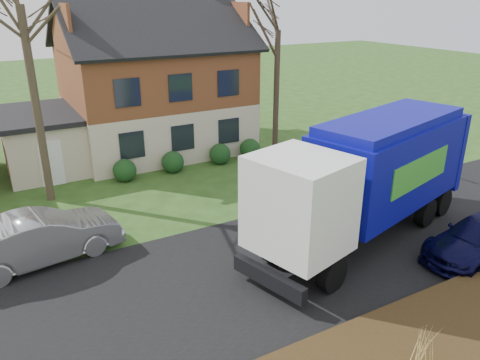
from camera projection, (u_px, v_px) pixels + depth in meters
ground at (252, 273)px, 14.70m from camera, size 120.00×120.00×0.00m
road at (252, 273)px, 14.69m from camera, size 80.00×7.00×0.02m
main_house at (146, 77)px, 25.19m from camera, size 12.95×8.95×9.26m
garbage_truck at (371, 173)px, 16.05m from camera, size 10.28×5.16×4.26m
silver_sedan at (41, 238)px, 15.11m from camera, size 5.26×2.52×1.66m
tree_front_east at (279, 8)px, 23.22m from camera, size 3.34×3.34×9.29m
grass_clump_mid at (427, 348)px, 10.37m from camera, size 0.38×0.32×1.07m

